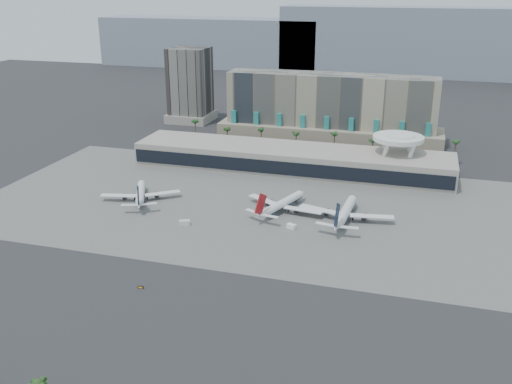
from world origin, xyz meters
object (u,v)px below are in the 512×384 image
(airliner_right, at_px, (345,212))
(service_vehicle_a, at_px, (185,223))
(taxiway_sign, at_px, (141,287))
(airliner_centre, at_px, (282,204))
(airliner_left, at_px, (140,194))
(service_vehicle_b, at_px, (291,226))

(airliner_right, distance_m, service_vehicle_a, 68.23)
(service_vehicle_a, bearing_deg, taxiway_sign, -106.40)
(airliner_centre, bearing_deg, airliner_right, 14.93)
(airliner_left, distance_m, service_vehicle_a, 37.21)
(airliner_right, bearing_deg, service_vehicle_b, -139.65)
(airliner_right, height_order, service_vehicle_b, airliner_right)
(airliner_left, relative_size, airliner_right, 0.83)
(airliner_left, height_order, service_vehicle_b, airliner_left)
(airliner_right, bearing_deg, airliner_left, -174.53)
(service_vehicle_b, relative_size, taxiway_sign, 1.87)
(airliner_left, height_order, taxiway_sign, airliner_left)
(airliner_centre, height_order, taxiway_sign, airliner_centre)
(airliner_left, bearing_deg, airliner_centre, -20.01)
(airliner_left, distance_m, taxiway_sign, 82.36)
(airliner_centre, distance_m, service_vehicle_a, 44.32)
(airliner_centre, height_order, service_vehicle_b, airliner_centre)
(airliner_right, distance_m, service_vehicle_b, 25.16)
(service_vehicle_b, bearing_deg, service_vehicle_a, -146.56)
(airliner_left, relative_size, airliner_centre, 0.93)
(airliner_centre, xyz_separation_m, service_vehicle_a, (-35.55, -26.36, -2.37))
(airliner_left, height_order, airliner_right, airliner_right)
(airliner_left, relative_size, service_vehicle_b, 9.35)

